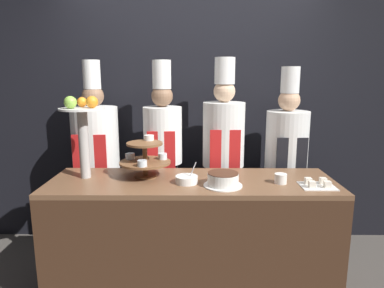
{
  "coord_description": "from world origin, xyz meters",
  "views": [
    {
      "loc": [
        0.01,
        -2.08,
        1.67
      ],
      "look_at": [
        0.0,
        0.43,
        1.16
      ],
      "focal_mm": 32.0,
      "sensor_mm": 36.0,
      "label": 1
    }
  ],
  "objects_px": {
    "cake_square_tray": "(317,184)",
    "chef_left": "(96,156)",
    "fruit_pedestal": "(83,124)",
    "cup_white": "(281,179)",
    "chef_right": "(286,157)",
    "tiered_stand": "(145,158)",
    "chef_center_left": "(163,152)",
    "serving_bowl_near": "(187,179)",
    "chef_center_right": "(223,151)",
    "cake_round": "(223,180)"
  },
  "relations": [
    {
      "from": "cake_round",
      "to": "chef_right",
      "type": "height_order",
      "value": "chef_right"
    },
    {
      "from": "tiered_stand",
      "to": "serving_bowl_near",
      "type": "relative_size",
      "value": 2.41
    },
    {
      "from": "chef_center_right",
      "to": "chef_right",
      "type": "xyz_separation_m",
      "value": [
        0.57,
        -0.0,
        -0.06
      ]
    },
    {
      "from": "tiered_stand",
      "to": "fruit_pedestal",
      "type": "bearing_deg",
      "value": -176.89
    },
    {
      "from": "fruit_pedestal",
      "to": "cake_round",
      "type": "bearing_deg",
      "value": -10.81
    },
    {
      "from": "serving_bowl_near",
      "to": "chef_center_right",
      "type": "distance_m",
      "value": 0.75
    },
    {
      "from": "serving_bowl_near",
      "to": "cup_white",
      "type": "bearing_deg",
      "value": -0.1
    },
    {
      "from": "chef_left",
      "to": "chef_right",
      "type": "xyz_separation_m",
      "value": [
        1.72,
        0.0,
        -0.01
      ]
    },
    {
      "from": "fruit_pedestal",
      "to": "chef_center_left",
      "type": "height_order",
      "value": "chef_center_left"
    },
    {
      "from": "fruit_pedestal",
      "to": "cake_round",
      "type": "height_order",
      "value": "fruit_pedestal"
    },
    {
      "from": "cake_square_tray",
      "to": "chef_right",
      "type": "height_order",
      "value": "chef_right"
    },
    {
      "from": "cake_square_tray",
      "to": "cake_round",
      "type": "bearing_deg",
      "value": 179.27
    },
    {
      "from": "chef_center_left",
      "to": "cup_white",
      "type": "bearing_deg",
      "value": -37.33
    },
    {
      "from": "cake_square_tray",
      "to": "fruit_pedestal",
      "type": "bearing_deg",
      "value": 173.1
    },
    {
      "from": "cake_square_tray",
      "to": "chef_left",
      "type": "xyz_separation_m",
      "value": [
        -1.74,
        0.75,
        0.02
      ]
    },
    {
      "from": "cup_white",
      "to": "chef_center_right",
      "type": "relative_size",
      "value": 0.05
    },
    {
      "from": "chef_center_left",
      "to": "chef_right",
      "type": "xyz_separation_m",
      "value": [
        1.12,
        -0.0,
        -0.05
      ]
    },
    {
      "from": "tiered_stand",
      "to": "serving_bowl_near",
      "type": "bearing_deg",
      "value": -26.29
    },
    {
      "from": "cake_square_tray",
      "to": "chef_right",
      "type": "distance_m",
      "value": 0.75
    },
    {
      "from": "cup_white",
      "to": "serving_bowl_near",
      "type": "height_order",
      "value": "serving_bowl_near"
    },
    {
      "from": "cake_square_tray",
      "to": "chef_center_right",
      "type": "relative_size",
      "value": 0.13
    },
    {
      "from": "tiered_stand",
      "to": "chef_center_right",
      "type": "height_order",
      "value": "chef_center_right"
    },
    {
      "from": "cup_white",
      "to": "serving_bowl_near",
      "type": "distance_m",
      "value": 0.67
    },
    {
      "from": "fruit_pedestal",
      "to": "cake_square_tray",
      "type": "distance_m",
      "value": 1.72
    },
    {
      "from": "serving_bowl_near",
      "to": "cake_round",
      "type": "bearing_deg",
      "value": -13.88
    },
    {
      "from": "cake_round",
      "to": "chef_center_left",
      "type": "relative_size",
      "value": 0.15
    },
    {
      "from": "cup_white",
      "to": "chef_right",
      "type": "height_order",
      "value": "chef_right"
    },
    {
      "from": "cake_round",
      "to": "chef_center_right",
      "type": "height_order",
      "value": "chef_center_right"
    },
    {
      "from": "chef_center_right",
      "to": "chef_right",
      "type": "height_order",
      "value": "chef_center_right"
    },
    {
      "from": "serving_bowl_near",
      "to": "chef_right",
      "type": "distance_m",
      "value": 1.12
    },
    {
      "from": "tiered_stand",
      "to": "chef_center_left",
      "type": "xyz_separation_m",
      "value": [
        0.09,
        0.53,
        -0.08
      ]
    },
    {
      "from": "cake_square_tray",
      "to": "chef_center_left",
      "type": "relative_size",
      "value": 0.13
    },
    {
      "from": "cup_white",
      "to": "cake_round",
      "type": "bearing_deg",
      "value": -171.57
    },
    {
      "from": "cake_square_tray",
      "to": "chef_center_left",
      "type": "height_order",
      "value": "chef_center_left"
    },
    {
      "from": "cup_white",
      "to": "chef_center_left",
      "type": "height_order",
      "value": "chef_center_left"
    },
    {
      "from": "fruit_pedestal",
      "to": "chef_left",
      "type": "height_order",
      "value": "chef_left"
    },
    {
      "from": "chef_left",
      "to": "serving_bowl_near",
      "type": "bearing_deg",
      "value": -39.21
    },
    {
      "from": "cup_white",
      "to": "chef_left",
      "type": "xyz_separation_m",
      "value": [
        -1.5,
        0.68,
        0.0
      ]
    },
    {
      "from": "tiered_stand",
      "to": "chef_center_left",
      "type": "bearing_deg",
      "value": 80.75
    },
    {
      "from": "fruit_pedestal",
      "to": "cup_white",
      "type": "distance_m",
      "value": 1.48
    },
    {
      "from": "serving_bowl_near",
      "to": "chef_center_left",
      "type": "bearing_deg",
      "value": 108.48
    },
    {
      "from": "tiered_stand",
      "to": "chef_right",
      "type": "distance_m",
      "value": 1.32
    },
    {
      "from": "cake_round",
      "to": "cup_white",
      "type": "xyz_separation_m",
      "value": [
        0.41,
        0.06,
        -0.01
      ]
    },
    {
      "from": "chef_left",
      "to": "chef_center_right",
      "type": "distance_m",
      "value": 1.16
    },
    {
      "from": "cake_round",
      "to": "chef_left",
      "type": "bearing_deg",
      "value": 145.64
    },
    {
      "from": "chef_left",
      "to": "cake_round",
      "type": "bearing_deg",
      "value": -34.36
    },
    {
      "from": "tiered_stand",
      "to": "cake_round",
      "type": "xyz_separation_m",
      "value": [
        0.57,
        -0.22,
        -0.1
      ]
    },
    {
      "from": "cup_white",
      "to": "fruit_pedestal",
      "type": "bearing_deg",
      "value": 174.72
    },
    {
      "from": "cake_square_tray",
      "to": "chef_center_left",
      "type": "bearing_deg",
      "value": 146.41
    },
    {
      "from": "fruit_pedestal",
      "to": "chef_right",
      "type": "height_order",
      "value": "chef_right"
    }
  ]
}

